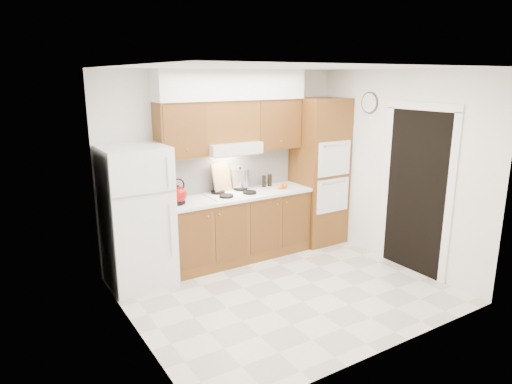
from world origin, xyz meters
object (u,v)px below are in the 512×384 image
fridge (137,217)px  kettle (178,195)px  stock_pot (240,178)px  oven_cabinet (319,172)px

fridge → kettle: bearing=-0.1°
fridge → kettle: (0.54, -0.00, 0.20)m
fridge → stock_pot: (1.60, 0.27, 0.24)m
oven_cabinet → stock_pot: 1.27m
fridge → oven_cabinet: 2.86m
oven_cabinet → kettle: bearing=-179.1°
fridge → oven_cabinet: (2.85, 0.03, 0.24)m
fridge → kettle: 0.57m
fridge → oven_cabinet: size_ratio=0.78×
stock_pot → fridge: bearing=-170.5°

